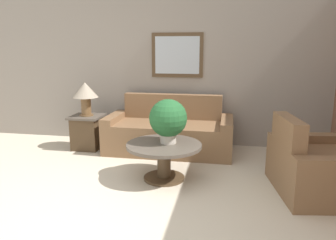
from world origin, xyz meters
TOP-DOWN VIEW (x-y plane):
  - ground_plane at (0.00, 0.00)m, footprint 20.00×20.00m
  - wall_back at (0.01, 3.02)m, footprint 7.60×0.09m
  - couch_main at (0.23, 2.46)m, footprint 1.99×0.88m
  - armchair at (2.14, 1.24)m, footprint 1.02×1.22m
  - coffee_table at (0.37, 1.31)m, footprint 0.95×0.95m
  - side_table at (-1.13, 2.37)m, footprint 0.51×0.51m
  - table_lamp at (-1.13, 2.37)m, footprint 0.41×0.41m
  - potted_plant_on_table at (0.42, 1.37)m, footprint 0.48×0.48m

SIDE VIEW (x-z plane):
  - ground_plane at x=0.00m, z-range 0.00..0.00m
  - side_table at x=-1.13m, z-range 0.01..0.56m
  - armchair at x=2.14m, z-range -0.15..0.74m
  - couch_main at x=0.23m, z-range -0.15..0.74m
  - coffee_table at x=0.37m, z-range 0.11..0.57m
  - potted_plant_on_table at x=0.42m, z-range 0.50..1.05m
  - table_lamp at x=-1.13m, z-range 0.66..1.20m
  - wall_back at x=0.01m, z-range 0.00..2.60m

